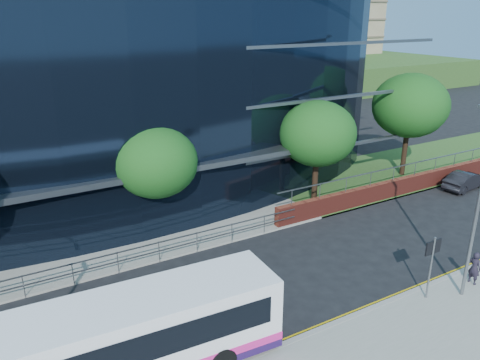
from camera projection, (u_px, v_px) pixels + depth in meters
ground at (317, 313)px, 18.78m from camera, size 200.00×200.00×0.00m
kerb at (333, 325)px, 17.94m from camera, size 80.00×0.25×0.16m
yellow_line_outer at (330, 324)px, 18.13m from camera, size 80.00×0.08×0.01m
yellow_line_inner at (327, 322)px, 18.25m from camera, size 80.00×0.08×0.01m
far_forecourt at (97, 238)px, 24.89m from camera, size 50.00×8.00×0.10m
grass_verge at (459, 156)px, 39.02m from camera, size 36.00×8.00×0.12m
glass_office at (78, 66)px, 31.14m from camera, size 44.00×23.10×16.00m
retaining_wall at (470, 169)px, 33.94m from camera, size 34.00×0.40×2.11m
guard_railings at (72, 269)px, 20.43m from camera, size 24.00×0.05×1.10m
apartment_block at (253, 13)px, 76.62m from camera, size 60.00×42.00×30.00m
street_sign at (432, 255)px, 18.88m from camera, size 0.85×0.09×2.80m
tree_far_b at (156, 162)px, 23.66m from camera, size 4.29×4.29×6.05m
tree_far_c at (318, 134)px, 27.86m from camera, size 4.62×4.62×6.51m
tree_far_d at (410, 106)px, 32.69m from camera, size 5.28×5.28×7.44m
tree_dist_e at (269, 67)px, 61.09m from camera, size 4.62×4.62×6.51m
tree_dist_f at (350, 62)px, 70.36m from camera, size 4.29×4.29×6.05m
streetlight_east at (479, 200)px, 18.33m from camera, size 0.15×0.77×8.00m
city_bus at (120, 342)px, 14.82m from camera, size 10.98×3.06×2.94m
parked_car at (465, 180)px, 31.67m from camera, size 3.86×1.73×1.23m
pedestrian at (474, 268)px, 20.33m from camera, size 0.38×0.56×1.51m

